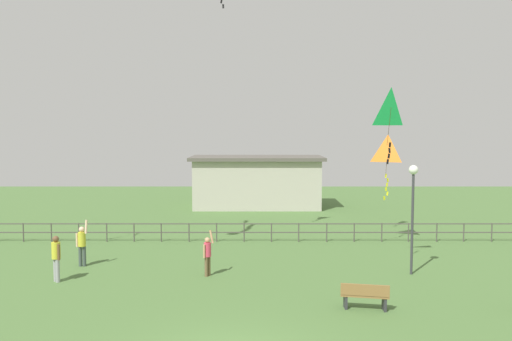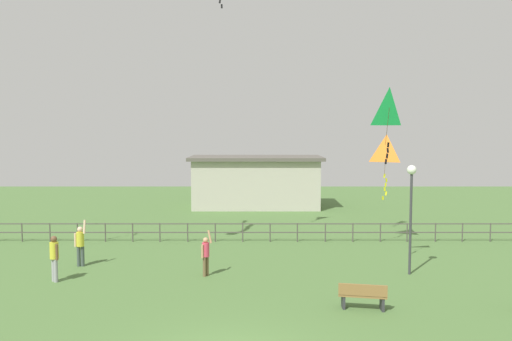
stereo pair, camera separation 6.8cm
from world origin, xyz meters
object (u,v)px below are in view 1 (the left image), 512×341
Objects in this scene: kite_0 at (386,151)px; kite_1 at (389,110)px; lamppost at (411,195)px; person_1 at (80,243)px; person_2 at (54,256)px; park_bench at (363,295)px; person_3 at (206,253)px.

kite_0 is 1.08× the size of kite_1.
kite_1 is (-1.26, -5.46, 1.82)m from kite_0.
person_1 is (-13.27, 1.22, -2.15)m from lamppost.
person_2 is at bearing -95.76° from person_1.
person_2 is 0.58× the size of kite_1.
kite_1 reaches higher than park_bench.
person_1 reaches higher than park_bench.
lamppost is at bearing 57.20° from park_bench.
person_3 is at bearing -175.62° from kite_1.
person_3 is (-5.28, 3.87, 0.43)m from park_bench.
person_2 is at bearing -154.05° from kite_0.
person_3 is at bearing 143.75° from park_bench.
park_bench is at bearing -107.31° from kite_0.
park_bench is at bearing -112.41° from kite_1.
person_2 is 0.97× the size of person_3.
park_bench is 7.64m from kite_1.
person_2 is (-10.83, 3.11, 0.53)m from park_bench.
lamppost is 2.41× the size of person_3.
person_2 is at bearing 164.00° from park_bench.
kite_0 is (13.91, 6.77, 3.62)m from person_2.
lamppost is 5.59m from park_bench.
person_3 is at bearing -144.34° from kite_0.
kite_0 is (13.68, 4.52, 3.63)m from person_1.
park_bench is 11.14m from kite_0.
lamppost is 3.42m from kite_1.
kite_0 reaches higher than person_3.
person_1 is 5.52m from person_3.
person_1 is (-10.61, 5.35, 0.51)m from park_bench.
kite_0 is (0.42, 5.74, 1.48)m from lamppost.
person_3 is (5.32, -1.48, -0.09)m from person_1.
person_3 reaches higher than park_bench.
kite_1 reaches higher than person_2.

